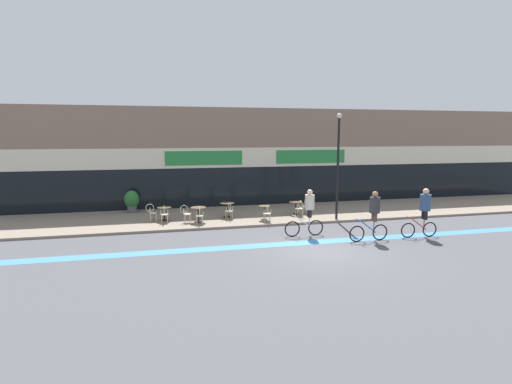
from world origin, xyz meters
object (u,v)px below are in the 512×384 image
at_px(cafe_chair_0_near, 164,213).
at_px(cafe_chair_4_side, 306,205).
at_px(lamp_post, 338,159).
at_px(bistro_table_2, 227,207).
at_px(cafe_chair_3_near, 267,212).
at_px(bistro_table_0, 164,211).
at_px(cafe_chair_1_near, 200,214).
at_px(cafe_chair_1_side, 186,213).
at_px(cyclist_0, 424,208).
at_px(bistro_table_1, 198,211).
at_px(cafe_chair_2_near, 229,210).
at_px(cyclist_2, 308,210).
at_px(cafe_chair_0_side, 152,211).
at_px(cyclist_1, 373,213).
at_px(cafe_chair_4_near, 300,207).
at_px(bistro_table_3, 264,210).
at_px(bistro_table_4, 296,205).
at_px(planter_pot, 132,201).

height_order(cafe_chair_0_near, cafe_chair_4_side, same).
relative_size(cafe_chair_4_side, lamp_post, 0.16).
relative_size(bistro_table_2, cafe_chair_3_near, 0.87).
bearing_deg(bistro_table_0, cafe_chair_4_side, -0.33).
distance_m(cafe_chair_1_near, cafe_chair_4_side, 6.20).
bearing_deg(lamp_post, cafe_chair_1_side, 172.98).
relative_size(cafe_chair_1_side, lamp_post, 0.16).
bearing_deg(cyclist_0, cafe_chair_1_side, -21.70).
xyz_separation_m(bistro_table_1, cafe_chair_3_near, (3.38, -0.86, -0.03)).
bearing_deg(bistro_table_0, cafe_chair_3_near, -17.56).
height_order(cafe_chair_2_near, cyclist_2, cyclist_2).
bearing_deg(cafe_chair_3_near, cyclist_0, -117.65).
distance_m(cafe_chair_4_side, cyclist_0, 6.56).
xyz_separation_m(bistro_table_2, lamp_post, (5.50, -1.84, 2.58)).
height_order(cafe_chair_0_side, cyclist_1, cyclist_1).
xyz_separation_m(cafe_chair_4_near, cyclist_0, (4.01, -4.95, 0.67)).
relative_size(cafe_chair_0_near, cafe_chair_4_near, 1.00).
bearing_deg(bistro_table_1, cyclist_2, -37.49).
relative_size(bistro_table_2, cafe_chair_0_near, 0.87).
bearing_deg(bistro_table_0, bistro_table_2, 2.42).
height_order(cafe_chair_4_near, lamp_post, lamp_post).
bearing_deg(cafe_chair_4_side, cyclist_1, 101.64).
relative_size(bistro_table_2, cyclist_0, 0.36).
bearing_deg(cafe_chair_4_near, bistro_table_3, 90.60).
xyz_separation_m(cafe_chair_0_near, lamp_post, (8.79, -1.08, 2.63)).
xyz_separation_m(bistro_table_4, cyclist_2, (-0.87, -4.19, 0.56)).
bearing_deg(cafe_chair_0_side, bistro_table_1, -14.14).
relative_size(cafe_chair_1_near, cafe_chair_4_side, 1.00).
height_order(cyclist_0, cyclist_1, cyclist_0).
xyz_separation_m(cafe_chair_4_side, cyclist_0, (3.40, -5.57, 0.67)).
distance_m(bistro_table_3, cyclist_0, 7.67).
xyz_separation_m(cafe_chair_0_side, cafe_chair_4_near, (7.74, -0.67, 0.00)).
height_order(cafe_chair_4_near, cyclist_2, cyclist_2).
bearing_deg(cafe_chair_3_near, cafe_chair_4_near, -59.79).
height_order(bistro_table_0, lamp_post, lamp_post).
height_order(cafe_chair_2_near, cafe_chair_4_near, same).
bearing_deg(cafe_chair_1_near, bistro_table_0, 53.49).
height_order(bistro_table_0, bistro_table_3, bistro_table_3).
bearing_deg(cafe_chair_3_near, lamp_post, -85.79).
bearing_deg(cyclist_0, bistro_table_4, -50.10).
bearing_deg(cafe_chair_0_side, bistro_table_2, 5.77).
relative_size(cafe_chair_0_near, lamp_post, 0.16).
distance_m(bistro_table_4, cafe_chair_0_side, 7.73).
height_order(bistro_table_0, cyclist_1, cyclist_1).
distance_m(cafe_chair_1_near, cyclist_2, 5.41).
bearing_deg(cafe_chair_1_near, planter_pot, 43.20).
distance_m(cafe_chair_2_near, lamp_post, 6.21).
distance_m(bistro_table_1, cafe_chair_0_near, 1.68).
height_order(bistro_table_2, cafe_chair_4_near, cafe_chair_4_near).
bearing_deg(cyclist_0, cafe_chair_0_side, -21.49).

